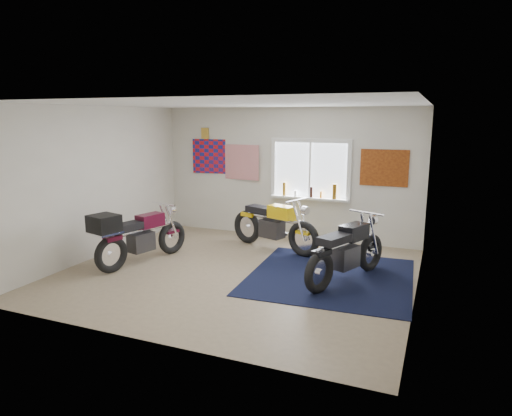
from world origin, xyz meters
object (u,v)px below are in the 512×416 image
at_px(maroon_tourer, 136,236).
at_px(navy_rug, 330,276).
at_px(yellow_triumph, 274,226).
at_px(black_chrome_bike, 346,253).

bearing_deg(maroon_tourer, navy_rug, -63.98).
xyz_separation_m(yellow_triumph, black_chrome_bike, (1.63, -1.20, -0.01)).
height_order(navy_rug, black_chrome_bike, black_chrome_bike).
xyz_separation_m(navy_rug, yellow_triumph, (-1.37, 1.11, 0.45)).
height_order(black_chrome_bike, maroon_tourer, black_chrome_bike).
xyz_separation_m(black_chrome_bike, maroon_tourer, (-3.50, -0.57, 0.06)).
height_order(yellow_triumph, maroon_tourer, yellow_triumph).
bearing_deg(black_chrome_bike, maroon_tourer, 121.86).
distance_m(black_chrome_bike, maroon_tourer, 3.54).
bearing_deg(navy_rug, maroon_tourer, -168.55).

